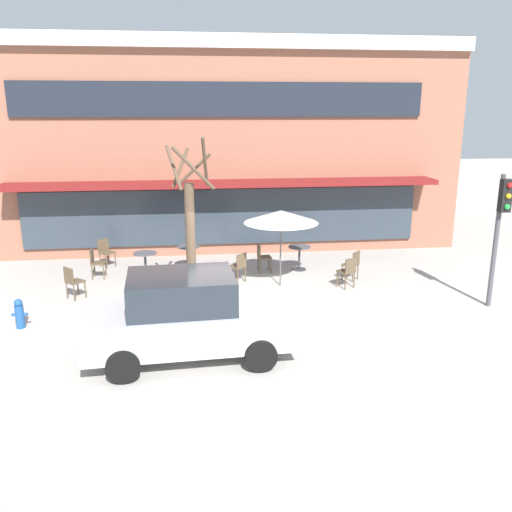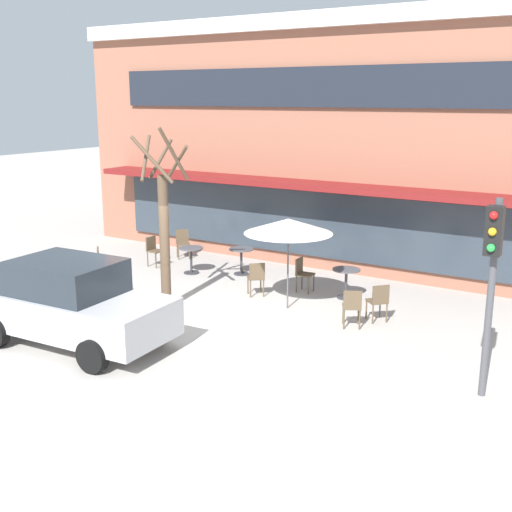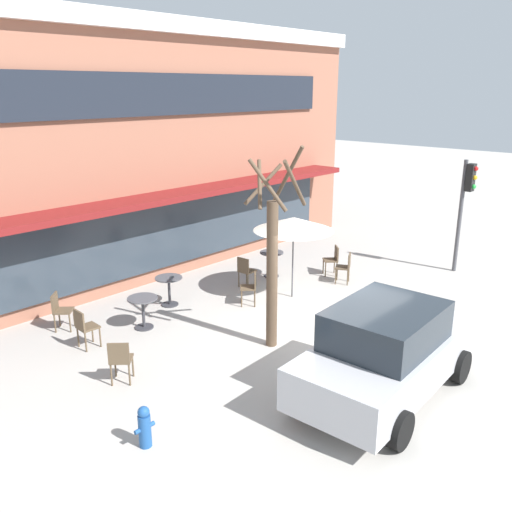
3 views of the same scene
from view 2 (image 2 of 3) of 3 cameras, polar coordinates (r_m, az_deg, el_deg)
name	(u,v)px [view 2 (image 2 of 3)]	position (r m, az deg, el deg)	size (l,w,h in m)	color
ground_plane	(182,326)	(14.42, -6.56, -6.23)	(80.00, 80.00, 0.00)	#ADA8A0
building_facade	(364,137)	(22.24, 9.59, 10.35)	(16.77, 9.10, 7.26)	#935B47
cafe_table_near_wall	(346,278)	(16.30, 8.01, -1.99)	(0.70, 0.70, 0.76)	#333338
cafe_table_streetside	(241,257)	(18.30, -1.32, -0.08)	(0.70, 0.70, 0.76)	#333338
cafe_table_by_tree	(191,256)	(18.51, -5.79, 0.01)	(0.70, 0.70, 0.76)	#333338
patio_umbrella_green_folded	(288,226)	(15.02, 2.90, 2.68)	(2.10, 2.10, 2.20)	#4C4C51
cafe_chair_0	(183,241)	(20.35, -6.53, 1.29)	(0.57, 0.57, 0.89)	brown
cafe_chair_1	(256,276)	(16.30, 0.02, -1.81)	(0.57, 0.57, 0.89)	brown
cafe_chair_2	(379,300)	(14.70, 10.84, -3.84)	(0.57, 0.57, 0.89)	brown
cafe_chair_3	(352,305)	(14.22, 8.53, -4.35)	(0.54, 0.54, 0.89)	brown
cafe_chair_4	(154,249)	(19.47, -9.10, 0.63)	(0.42, 0.42, 0.89)	brown
cafe_chair_5	(303,272)	(16.73, 4.17, -1.43)	(0.42, 0.42, 0.89)	brown
cafe_chair_6	(102,260)	(18.40, -13.51, -0.36)	(0.57, 0.57, 0.89)	brown
parked_sedan	(72,303)	(13.62, -16.06, -4.02)	(4.29, 2.20, 1.76)	#B7B7BC
street_tree	(164,228)	(15.24, -8.17, 2.46)	(1.18, 1.22, 4.33)	brown
traffic_light_pole	(492,267)	(11.02, 20.24, -0.90)	(0.26, 0.44, 3.40)	#47474C
fire_hydrant	(27,278)	(17.85, -19.68, -1.81)	(0.36, 0.20, 0.71)	#1E4C8C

